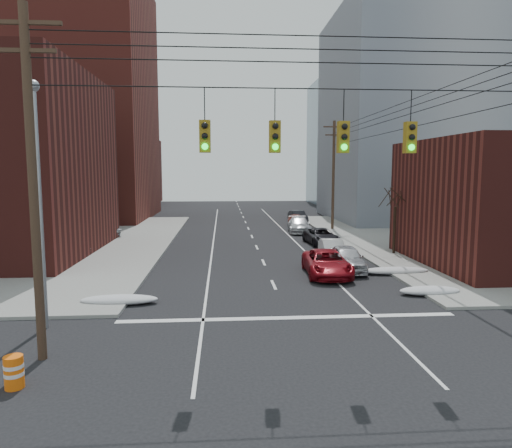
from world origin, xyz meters
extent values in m
plane|color=black|center=(0.00, 0.00, 0.00)|extent=(160.00, 160.00, 0.00)
cube|color=maroon|center=(-24.00, 48.00, 15.00)|extent=(24.00, 20.00, 30.00)
cube|color=#521D18|center=(-26.00, 74.00, 6.00)|extent=(22.00, 18.00, 12.00)
cube|color=gray|center=(22.00, 44.00, 12.50)|extent=(22.00, 20.00, 25.00)
cube|color=gray|center=(24.00, 70.00, 11.00)|extent=(20.00, 18.00, 22.00)
cylinder|color=#473323|center=(-8.50, 3.00, 5.50)|extent=(0.28, 0.28, 11.00)
cube|color=#473323|center=(-8.50, 3.00, 10.40)|extent=(2.20, 0.12, 0.12)
cube|color=#473323|center=(-8.50, 3.00, 9.60)|extent=(1.80, 0.12, 0.12)
cylinder|color=#473323|center=(8.50, 34.00, 5.50)|extent=(0.28, 0.28, 11.00)
cube|color=#473323|center=(8.50, 34.00, 10.40)|extent=(2.20, 0.12, 0.12)
cube|color=#473323|center=(8.50, 34.00, 9.60)|extent=(1.80, 0.12, 0.12)
cylinder|color=black|center=(0.00, 3.00, 8.60)|extent=(17.00, 0.04, 0.04)
cylinder|color=black|center=(-3.20, 3.00, 8.10)|extent=(0.03, 0.03, 1.00)
cube|color=olive|center=(-3.20, 3.00, 7.10)|extent=(0.35, 0.30, 1.00)
sphere|color=black|center=(-3.20, 2.83, 7.42)|extent=(0.20, 0.20, 0.20)
sphere|color=black|center=(-3.20, 2.83, 7.10)|extent=(0.20, 0.20, 0.20)
sphere|color=#0CE526|center=(-3.20, 2.83, 6.78)|extent=(0.20, 0.20, 0.20)
cylinder|color=black|center=(-1.00, 3.00, 8.10)|extent=(0.03, 0.03, 1.00)
cube|color=olive|center=(-1.00, 3.00, 7.10)|extent=(0.35, 0.30, 1.00)
sphere|color=black|center=(-1.00, 2.83, 7.42)|extent=(0.20, 0.20, 0.20)
sphere|color=black|center=(-1.00, 2.83, 7.10)|extent=(0.20, 0.20, 0.20)
sphere|color=#0CE526|center=(-1.00, 2.83, 6.78)|extent=(0.20, 0.20, 0.20)
cylinder|color=black|center=(1.20, 3.00, 8.10)|extent=(0.03, 0.03, 1.00)
cube|color=olive|center=(1.20, 3.00, 7.10)|extent=(0.35, 0.30, 1.00)
sphere|color=black|center=(1.20, 2.83, 7.42)|extent=(0.20, 0.20, 0.20)
sphere|color=black|center=(1.20, 2.83, 7.10)|extent=(0.20, 0.20, 0.20)
sphere|color=#0CE526|center=(1.20, 2.83, 6.78)|extent=(0.20, 0.20, 0.20)
cylinder|color=black|center=(3.40, 3.00, 8.10)|extent=(0.03, 0.03, 1.00)
cube|color=olive|center=(3.40, 3.00, 7.10)|extent=(0.35, 0.30, 1.00)
sphere|color=black|center=(3.40, 2.83, 7.42)|extent=(0.20, 0.20, 0.20)
sphere|color=black|center=(3.40, 2.83, 7.10)|extent=(0.20, 0.20, 0.20)
sphere|color=#0CE526|center=(3.40, 2.83, 6.78)|extent=(0.20, 0.20, 0.20)
cylinder|color=gray|center=(-9.50, 6.00, 4.50)|extent=(0.18, 0.18, 9.00)
sphere|color=gray|center=(-9.50, 6.00, 9.10)|extent=(0.44, 0.44, 0.44)
cylinder|color=black|center=(9.60, 20.00, 1.75)|extent=(0.20, 0.20, 3.50)
cylinder|color=black|center=(9.98, 20.12, 4.07)|extent=(0.27, 0.82, 1.19)
cylinder|color=black|center=(9.82, 20.57, 4.16)|extent=(1.17, 0.54, 1.38)
cylinder|color=black|center=(9.17, 20.74, 4.19)|extent=(1.44, 1.00, 1.48)
cylinder|color=black|center=(9.20, 20.06, 4.07)|extent=(0.17, 0.84, 1.19)
cylinder|color=black|center=(9.15, 19.58, 4.16)|extent=(0.82, 0.99, 1.40)
cylinder|color=black|center=(9.66, 19.15, 4.19)|extent=(1.74, 0.21, 1.43)
cylinder|color=black|center=(9.93, 19.77, 4.07)|extent=(0.48, 0.73, 1.20)
ellipsoid|color=silver|center=(-7.40, 9.00, 0.21)|extent=(3.50, 1.08, 0.42)
ellipsoid|color=silver|center=(7.40, 9.50, 0.21)|extent=(3.00, 1.08, 0.42)
ellipsoid|color=silver|center=(7.40, 14.00, 0.21)|extent=(4.00, 1.08, 0.42)
imported|color=maroon|center=(3.32, 14.00, 0.73)|extent=(2.68, 5.35, 1.45)
imported|color=silver|center=(4.80, 15.15, 0.76)|extent=(2.03, 4.55, 1.52)
imported|color=silver|center=(4.80, 18.76, 0.67)|extent=(1.69, 4.17, 1.34)
imported|color=black|center=(5.42, 25.10, 0.66)|extent=(2.59, 4.92, 1.32)
imported|color=#B9B9BE|center=(4.80, 32.47, 0.74)|extent=(2.49, 5.27, 1.49)
imported|color=maroon|center=(5.37, 37.99, 0.64)|extent=(1.59, 3.78, 1.28)
imported|color=black|center=(6.04, 40.78, 0.71)|extent=(1.87, 4.42, 1.42)
imported|color=silver|center=(-14.21, 21.14, 0.84)|extent=(4.44, 3.03, 1.39)
imported|color=#AAA9AE|center=(-14.54, 29.61, 0.93)|extent=(5.99, 3.66, 1.55)
imported|color=black|center=(-19.15, 24.15, 0.80)|extent=(4.68, 2.41, 1.30)
imported|color=#AFAFB4|center=(-17.27, 26.49, 0.85)|extent=(4.31, 2.18, 1.41)
cylinder|color=#FC650D|center=(-8.50, 1.01, 0.46)|extent=(0.53, 0.53, 0.93)
cylinder|color=white|center=(-8.50, 1.01, 0.65)|extent=(0.54, 0.54, 0.11)
cylinder|color=white|center=(-8.50, 1.01, 0.42)|extent=(0.54, 0.54, 0.11)
camera|label=1|loc=(-2.66, -11.56, 6.03)|focal=32.00mm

